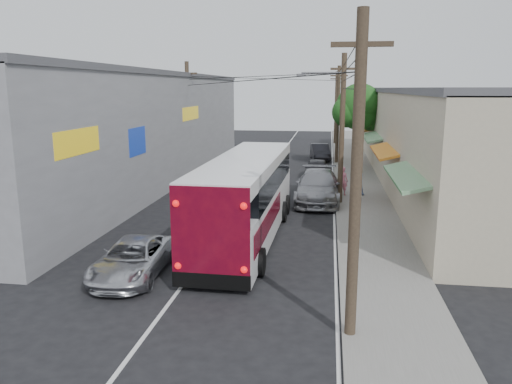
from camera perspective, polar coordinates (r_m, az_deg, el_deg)
ground at (r=15.90m, az=-9.10°, el=-11.42°), size 120.00×120.00×0.00m
sidewalk at (r=34.53m, az=11.45°, el=1.28°), size 3.00×80.00×0.12m
building_right at (r=36.62m, az=18.56°, el=6.38°), size 7.09×40.00×6.25m
building_left at (r=34.56m, az=-13.97°, el=7.19°), size 7.20×36.00×7.25m
utility_poles at (r=34.33m, az=6.02°, el=8.24°), size 11.80×45.28×8.00m
street_tree at (r=40.03m, az=11.82°, el=9.34°), size 4.40×4.00×6.60m
coach_bus at (r=20.79m, az=-1.08°, el=-0.55°), size 2.93×12.00×3.44m
jeepney at (r=17.37m, az=-13.91°, el=-7.42°), size 2.24×4.50×1.22m
parked_suv at (r=27.88m, az=7.09°, el=0.62°), size 2.44×5.95×1.72m
parked_car_mid at (r=34.87m, az=7.02°, el=2.59°), size 1.75×4.12×1.39m
parked_car_far at (r=44.41m, az=7.33°, el=4.56°), size 1.97×4.35×1.39m
pedestrian_near at (r=29.34m, az=9.88°, el=1.27°), size 0.71×0.61×1.66m
pedestrian_far at (r=29.47m, az=11.51°, el=1.36°), size 0.97×0.82×1.77m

